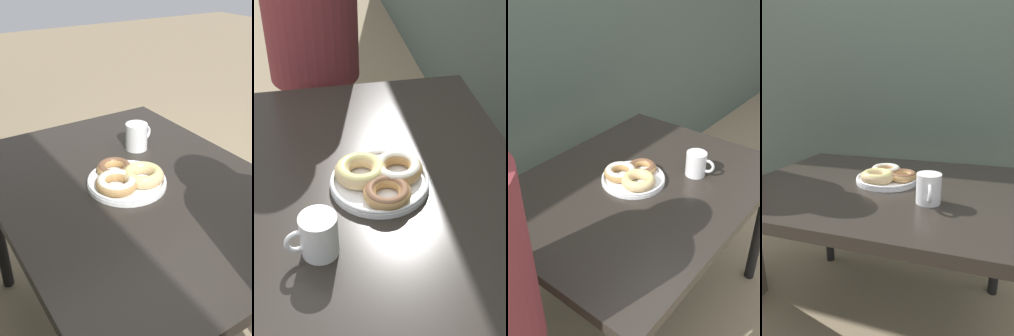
% 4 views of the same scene
% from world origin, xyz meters
% --- Properties ---
extents(wall_back, '(8.00, 0.05, 2.60)m').
position_xyz_m(wall_back, '(0.00, 1.12, 1.30)').
color(wall_back, '#47564C').
rests_on(wall_back, ground_plane).
extents(dining_table, '(1.13, 0.86, 0.71)m').
position_xyz_m(dining_table, '(0.00, 0.40, 0.64)').
color(dining_table, '#28231E').
rests_on(dining_table, ground_plane).
extents(donut_plate, '(0.28, 0.27, 0.06)m').
position_xyz_m(donut_plate, '(0.00, 0.42, 0.74)').
color(donut_plate, white).
rests_on(donut_plate, dining_table).
extents(coffee_mug, '(0.08, 0.12, 0.10)m').
position_xyz_m(coffee_mug, '(0.20, 0.25, 0.76)').
color(coffee_mug, white).
rests_on(coffee_mug, dining_table).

